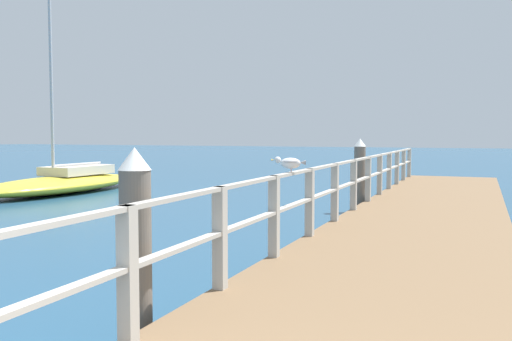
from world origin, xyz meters
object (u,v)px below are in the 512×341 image
object	(u,v)px
dock_piling_near	(136,250)
dock_piling_far	(360,175)
seagull_foreground	(290,163)
boat_1	(63,182)

from	to	relation	value
dock_piling_near	dock_piling_far	xyz separation A→B (m)	(0.00, 9.74, 0.00)
seagull_foreground	boat_1	size ratio (longest dim) A/B	0.06
seagull_foreground	boat_1	xyz separation A→B (m)	(-10.48, 7.48, -1.21)
dock_piling_far	boat_1	xyz separation A→B (m)	(-10.11, 0.89, -0.58)
seagull_foreground	boat_1	world-z (taller)	boat_1
dock_piling_near	boat_1	xyz separation A→B (m)	(-10.11, 10.64, -0.58)
dock_piling_near	dock_piling_far	bearing A→B (deg)	90.00
seagull_foreground	dock_piling_far	bearing A→B (deg)	-15.65
dock_piling_near	boat_1	distance (m)	14.69
dock_piling_far	boat_1	size ratio (longest dim) A/B	0.23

